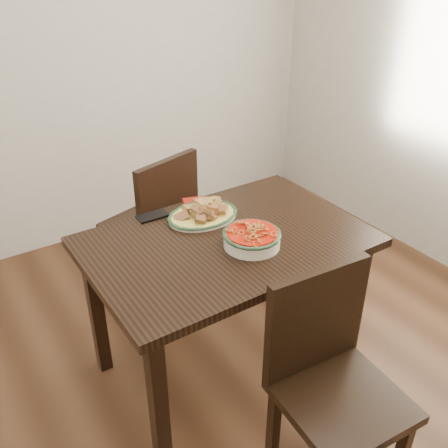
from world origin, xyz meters
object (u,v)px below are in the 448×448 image
chair_far (157,219)px  noodle_bowl (252,236)px  chair_near (329,372)px  fish_plate (203,209)px  smartphone (152,216)px  dining_table (226,257)px

chair_far → noodle_bowl: chair_far is taller
chair_far → noodle_bowl: 0.89m
chair_near → fish_plate: (-0.01, 0.86, 0.30)m
smartphone → chair_far: bearing=64.1°
noodle_bowl → smartphone: (-0.24, 0.45, -0.04)m
smartphone → noodle_bowl: bearing=-60.3°
dining_table → chair_near: 0.67m
chair_far → smartphone: bearing=46.5°
noodle_bowl → fish_plate: bearing=98.5°
chair_near → noodle_bowl: bearing=91.0°
chair_far → noodle_bowl: (0.05, -0.83, 0.29)m
chair_far → chair_near: size_ratio=1.00×
fish_plate → noodle_bowl: (0.05, -0.32, -0.00)m
chair_far → chair_near: (0.01, -1.38, 0.00)m
chair_far → chair_near: 1.38m
dining_table → fish_plate: (0.01, 0.21, 0.14)m
noodle_bowl → chair_far: bearing=93.3°
chair_near → fish_plate: 0.91m
smartphone → dining_table: bearing=-60.0°
chair_near → fish_plate: bearing=95.5°
fish_plate → chair_near: bearing=-89.1°
chair_far → fish_plate: (0.00, -0.51, 0.30)m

